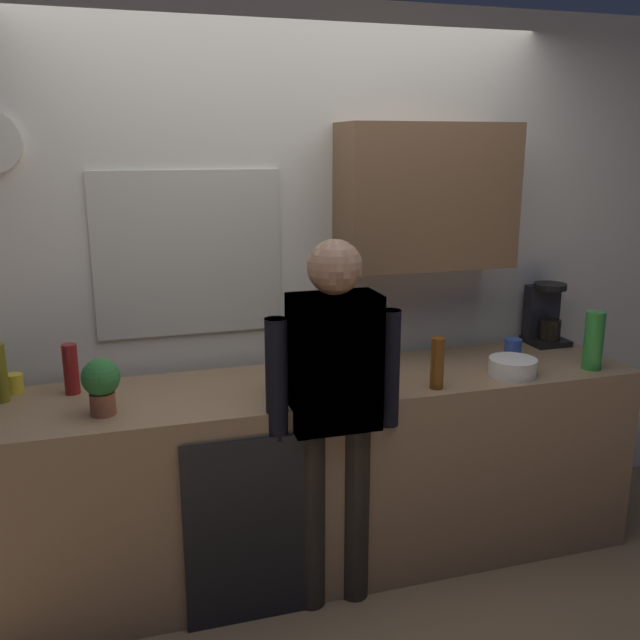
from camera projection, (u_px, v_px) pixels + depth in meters
The scene contains 16 objects.
ground_plane at pixel (333, 598), 3.07m from camera, with size 8.00×8.00×0.00m, color #8C6D4C.
kitchen_counter at pixel (314, 474), 3.24m from camera, with size 3.06×0.64×0.91m, color #937251.
dishwasher_panel at pixel (252, 532), 2.84m from camera, with size 0.56×0.02×0.82m, color black.
back_wall_assembly at pixel (304, 269), 3.41m from camera, with size 4.66×0.42×2.60m.
coffee_maker at pixel (545, 316), 3.72m from camera, with size 0.20×0.20×0.33m.
bottle_red_vinegar at pixel (71, 369), 2.96m from camera, with size 0.06×0.06×0.22m, color maroon.
bottle_dark_sauce at pixel (273, 370), 3.01m from camera, with size 0.06×0.06×0.18m, color black.
bottle_olive_oil at pixel (0, 373), 2.86m from camera, with size 0.06×0.06×0.25m, color olive.
bottle_amber_beer at pixel (437, 363), 3.02m from camera, with size 0.06×0.06×0.23m, color brown.
bottle_clear_soda at pixel (594, 340), 3.28m from camera, with size 0.09×0.09×0.28m, color #2D8C33.
cup_blue_mug at pixel (513, 349), 3.46m from camera, with size 0.08×0.08×0.10m, color #3351B2.
cup_yellow_cup at pixel (14, 384), 2.98m from camera, with size 0.07×0.07×0.09m, color yellow.
mixing_bowl at pixel (513, 367), 3.21m from camera, with size 0.22×0.22×0.08m, color white.
potted_plant at pixel (101, 383), 2.72m from camera, with size 0.15×0.15×0.23m.
person_at_sink at pixel (334, 397), 2.84m from camera, with size 0.57×0.22×1.60m.
person_guest at pixel (334, 397), 2.84m from camera, with size 0.57×0.22×1.60m.
Camera 1 is at (-0.83, -2.54, 1.96)m, focal length 38.92 mm.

